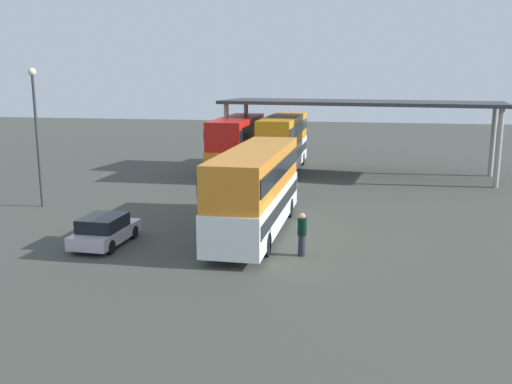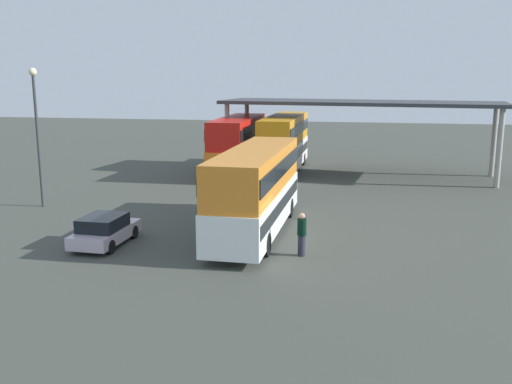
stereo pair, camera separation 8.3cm
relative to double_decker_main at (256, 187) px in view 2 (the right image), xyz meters
name	(u,v)px [view 2 (the right image)]	position (x,y,z in m)	size (l,w,h in m)	color
ground_plane	(251,258)	(0.50, -3.75, -2.22)	(140.00, 140.00, 0.00)	#40443C
double_decker_main	(256,187)	(0.00, 0.00, 0.00)	(2.72, 10.90, 4.04)	white
parked_hatchback	(105,230)	(-6.23, -3.16, -1.55)	(1.89, 3.85, 1.35)	#BEAEBF
double_decker_near_canopy	(238,143)	(-4.47, 16.25, 0.12)	(2.60, 10.29, 4.27)	orange
double_decker_mid_row	(284,141)	(-1.11, 17.68, 0.15)	(2.59, 11.40, 4.33)	white
depot_canopy	(359,106)	(4.53, 17.37, 2.95)	(21.09, 8.41, 5.52)	#33353A
lamppost_tall	(37,121)	(-13.08, 3.17, 2.69)	(0.44, 0.44, 7.80)	#33353A
pedestrian_waiting	(302,234)	(2.51, -3.08, -1.30)	(0.38, 0.38, 1.84)	#262633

